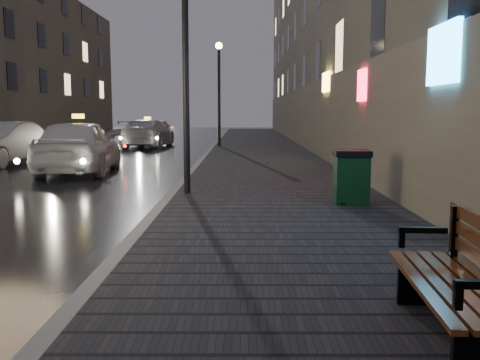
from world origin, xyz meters
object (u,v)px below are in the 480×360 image
at_px(lamp_far, 219,81).
at_px(lamp_near, 185,39).
at_px(car_left_mid, 1,143).
at_px(bench, 465,281).
at_px(car_far, 159,128).
at_px(trash_bin, 351,176).
at_px(taxi_near, 79,146).
at_px(taxi_mid, 148,133).

bearing_deg(lamp_far, lamp_near, -90.00).
bearing_deg(car_left_mid, bench, -51.07).
distance_m(car_left_mid, car_far, 20.75).
xyz_separation_m(lamp_near, trash_bin, (3.35, -1.35, -2.81)).
xyz_separation_m(lamp_far, car_left_mid, (-7.63, -8.26, -2.70)).
height_order(bench, taxi_near, taxi_near).
bearing_deg(car_far, lamp_near, 93.66).
relative_size(lamp_far, bench, 2.75).
bearing_deg(lamp_near, taxi_mid, 102.78).
height_order(lamp_near, taxi_mid, lamp_near).
bearing_deg(lamp_far, trash_bin, -79.08).
bearing_deg(lamp_near, bench, -68.86).
distance_m(car_left_mid, taxi_mid, 10.54).
bearing_deg(taxi_mid, trash_bin, 115.03).
bearing_deg(car_far, car_left_mid, 76.40).
relative_size(lamp_near, taxi_mid, 1.01).
bearing_deg(lamp_far, bench, -82.85).
height_order(lamp_near, taxi_near, lamp_near).
bearing_deg(trash_bin, lamp_near, 160.03).
height_order(lamp_far, taxi_mid, lamp_far).
distance_m(taxi_near, taxi_mid, 12.56).
relative_size(taxi_near, car_far, 1.25).
xyz_separation_m(lamp_far, taxi_near, (-3.93, -10.93, -2.63)).
bearing_deg(lamp_far, taxi_near, -109.78).
bearing_deg(taxi_near, car_far, -91.88).
bearing_deg(lamp_near, trash_bin, -21.99).
bearing_deg(car_far, taxi_mid, 89.15).
height_order(lamp_far, trash_bin, lamp_far).
distance_m(lamp_far, taxi_near, 11.90).
relative_size(taxi_near, taxi_mid, 0.97).
bearing_deg(taxi_near, car_left_mid, -40.40).
bearing_deg(car_far, taxi_near, 86.31).
bearing_deg(car_left_mid, taxi_mid, 74.26).
xyz_separation_m(car_left_mid, car_far, (2.59, 20.59, -0.09)).
height_order(trash_bin, car_left_mid, car_left_mid).
bearing_deg(trash_bin, taxi_mid, 113.18).
distance_m(lamp_far, taxi_mid, 5.11).
xyz_separation_m(trash_bin, car_left_mid, (-10.98, 9.09, 0.10)).
bearing_deg(taxi_near, lamp_near, 123.12).
bearing_deg(trash_bin, lamp_far, 102.94).
bearing_deg(car_far, bench, 96.11).
bearing_deg(trash_bin, car_far, 107.81).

